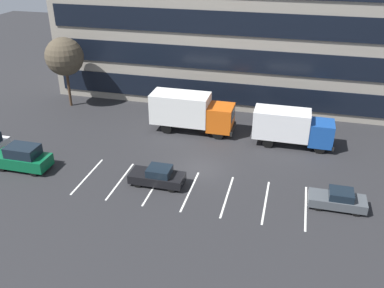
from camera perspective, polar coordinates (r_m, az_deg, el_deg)
name	(u,v)px	position (r m, az deg, el deg)	size (l,w,h in m)	color
ground_plane	(200,168)	(33.97, 1.17, -3.36)	(120.00, 120.00, 0.00)	#262628
lot_markings	(190,191)	(31.19, -0.27, -6.44)	(16.94, 5.40, 0.01)	silver
box_truck_orange	(191,111)	(39.39, -0.18, 4.57)	(7.95, 2.63, 3.69)	#D85914
box_truck_blue	(291,126)	(37.81, 13.49, 2.37)	(7.08, 2.34, 3.28)	#194799
suv_forest	(22,158)	(36.16, -22.24, -1.75)	(4.56, 1.93, 2.06)	#0C5933
sedan_charcoal	(338,199)	(30.86, 19.38, -7.19)	(3.89, 1.63, 1.39)	#474C51
sedan_black	(158,176)	(31.69, -4.74, -4.44)	(4.16, 1.74, 1.49)	black
bare_tree	(64,57)	(46.37, -17.10, 11.37)	(4.00, 4.00, 7.49)	#473323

